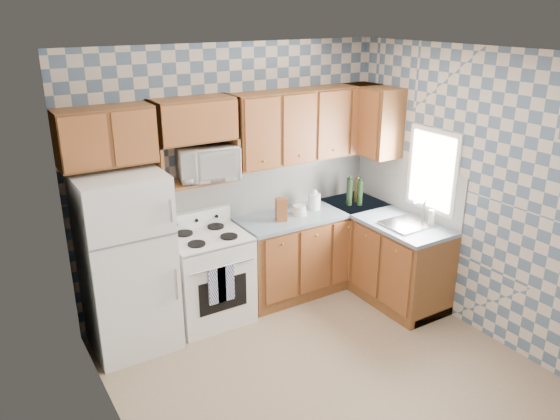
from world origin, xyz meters
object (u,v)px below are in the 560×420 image
object	(u,v)px
electric_kettle	(314,201)
refrigerator	(127,263)
microwave	(207,163)
stove_body	(209,278)

from	to	relation	value
electric_kettle	refrigerator	bearing A→B (deg)	-177.70
electric_kettle	microwave	bearing A→B (deg)	176.60
stove_body	electric_kettle	xyz separation A→B (m)	(1.33, 0.06, 0.56)
stove_body	microwave	xyz separation A→B (m)	(0.10, 0.13, 1.16)
refrigerator	stove_body	size ratio (longest dim) A/B	1.87
refrigerator	electric_kettle	distance (m)	2.14
microwave	electric_kettle	size ratio (longest dim) A/B	3.30
refrigerator	stove_body	world-z (taller)	refrigerator
microwave	electric_kettle	distance (m)	1.36
microwave	electric_kettle	world-z (taller)	microwave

